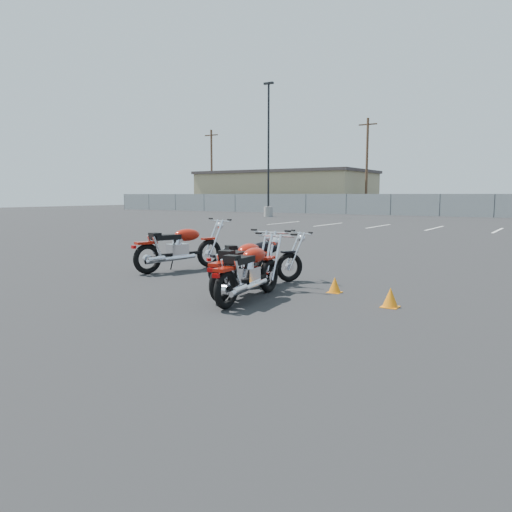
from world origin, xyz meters
The scene contains 13 objects.
ground centered at (0.00, 0.00, 0.00)m, with size 120.00×120.00×0.00m, color black.
motorcycle_front_red centered at (-2.63, 1.77, 0.54)m, with size 1.25×2.38×1.18m.
motorcycle_second_black centered at (-0.16, 1.20, 0.47)m, with size 1.49×1.96×1.03m.
motorcycle_third_red centered at (0.17, 0.25, 0.49)m, with size 0.86×2.22×1.09m.
motorcycle_rear_red centered at (0.52, -0.12, 0.48)m, with size 0.84×2.17×1.06m.
training_cone_near centered at (1.46, 1.26, 0.14)m, with size 0.24×0.24×0.28m.
training_cone_far centered at (2.67, 0.63, 0.16)m, with size 0.26×0.26×0.31m.
light_pole_west centered at (-15.32, 27.03, 2.68)m, with size 0.80×0.70×10.31m.
chainlink_fence centered at (0.00, 35.00, 0.90)m, with size 80.06×0.06×1.80m.
tan_building_west centered at (-22.00, 42.00, 2.16)m, with size 18.40×10.40×4.30m.
utility_pole_a centered at (-30.00, 39.00, 4.69)m, with size 1.80×0.24×9.00m.
utility_pole_b centered at (-12.00, 40.00, 4.69)m, with size 1.80×0.24×9.00m.
parking_line_stripes centered at (-2.50, 20.00, 0.00)m, with size 15.12×4.00×0.01m.
Camera 1 is at (4.98, -6.97, 1.76)m, focal length 35.00 mm.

